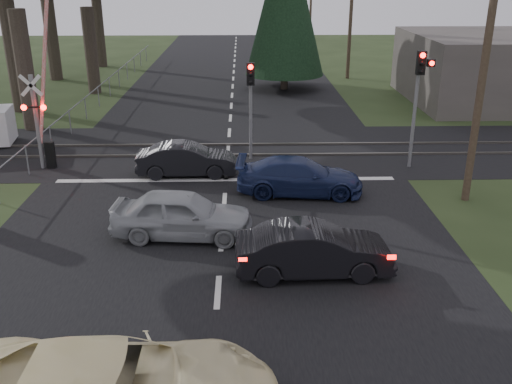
{
  "coord_description": "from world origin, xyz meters",
  "views": [
    {
      "loc": [
        0.66,
        -12.46,
        7.59
      ],
      "look_at": [
        1.05,
        3.58,
        1.3
      ],
      "focal_mm": 40.0,
      "sensor_mm": 36.0,
      "label": 1
    }
  ],
  "objects_px": {
    "silver_car": "(182,214)",
    "dark_car_far": "(187,160)",
    "utility_pole_near": "(484,64)",
    "utility_pole_mid": "(351,12)",
    "traffic_signal_right": "(419,87)",
    "dark_hatchback": "(314,250)",
    "blue_sedan": "(300,176)",
    "traffic_signal_center": "(251,95)",
    "crossing_signal": "(42,119)"
  },
  "relations": [
    {
      "from": "traffic_signal_right",
      "to": "utility_pole_mid",
      "type": "height_order",
      "value": "utility_pole_mid"
    },
    {
      "from": "silver_car",
      "to": "dark_car_far",
      "type": "xyz_separation_m",
      "value": [
        -0.35,
        5.54,
        -0.08
      ]
    },
    {
      "from": "traffic_signal_right",
      "to": "silver_car",
      "type": "xyz_separation_m",
      "value": [
        -8.73,
        -6.21,
        -2.59
      ]
    },
    {
      "from": "crossing_signal",
      "to": "utility_pole_near",
      "type": "distance_m",
      "value": 16.44
    },
    {
      "from": "crossing_signal",
      "to": "blue_sedan",
      "type": "height_order",
      "value": "crossing_signal"
    },
    {
      "from": "dark_hatchback",
      "to": "blue_sedan",
      "type": "xyz_separation_m",
      "value": [
        0.19,
        5.81,
        -0.03
      ]
    },
    {
      "from": "crossing_signal",
      "to": "blue_sedan",
      "type": "xyz_separation_m",
      "value": [
        9.97,
        -3.06,
        -1.4
      ]
    },
    {
      "from": "crossing_signal",
      "to": "dark_car_far",
      "type": "xyz_separation_m",
      "value": [
        5.74,
        -0.98,
        -1.42
      ]
    },
    {
      "from": "crossing_signal",
      "to": "silver_car",
      "type": "bearing_deg",
      "value": -46.93
    },
    {
      "from": "traffic_signal_right",
      "to": "blue_sedan",
      "type": "height_order",
      "value": "traffic_signal_right"
    },
    {
      "from": "crossing_signal",
      "to": "blue_sedan",
      "type": "relative_size",
      "value": 1.55
    },
    {
      "from": "utility_pole_near",
      "to": "silver_car",
      "type": "relative_size",
      "value": 2.13
    },
    {
      "from": "dark_hatchback",
      "to": "dark_car_far",
      "type": "height_order",
      "value": "dark_hatchback"
    },
    {
      "from": "blue_sedan",
      "to": "silver_car",
      "type": "bearing_deg",
      "value": 136.26
    },
    {
      "from": "silver_car",
      "to": "utility_pole_mid",
      "type": "bearing_deg",
      "value": -14.5
    },
    {
      "from": "traffic_signal_center",
      "to": "dark_hatchback",
      "type": "bearing_deg",
      "value": -81.25
    },
    {
      "from": "utility_pole_near",
      "to": "utility_pole_mid",
      "type": "height_order",
      "value": "same"
    },
    {
      "from": "utility_pole_mid",
      "to": "dark_car_far",
      "type": "xyz_separation_m",
      "value": [
        -10.03,
        -21.2,
        -4.09
      ]
    },
    {
      "from": "utility_pole_near",
      "to": "dark_hatchback",
      "type": "relative_size",
      "value": 2.18
    },
    {
      "from": "traffic_signal_right",
      "to": "traffic_signal_center",
      "type": "bearing_deg",
      "value": 169.59
    },
    {
      "from": "utility_pole_near",
      "to": "silver_car",
      "type": "distance_m",
      "value": 10.83
    },
    {
      "from": "traffic_signal_center",
      "to": "blue_sedan",
      "type": "relative_size",
      "value": 0.91
    },
    {
      "from": "traffic_signal_center",
      "to": "silver_car",
      "type": "relative_size",
      "value": 0.97
    },
    {
      "from": "blue_sedan",
      "to": "dark_car_far",
      "type": "bearing_deg",
      "value": 68.31
    },
    {
      "from": "utility_pole_mid",
      "to": "dark_car_far",
      "type": "distance_m",
      "value": 23.8
    },
    {
      "from": "traffic_signal_right",
      "to": "crossing_signal",
      "type": "bearing_deg",
      "value": 178.79
    },
    {
      "from": "traffic_signal_center",
      "to": "utility_pole_near",
      "type": "bearing_deg",
      "value": -31.95
    },
    {
      "from": "dark_hatchback",
      "to": "utility_pole_mid",
      "type": "bearing_deg",
      "value": -14.02
    },
    {
      "from": "utility_pole_near",
      "to": "utility_pole_mid",
      "type": "distance_m",
      "value": 24.0
    },
    {
      "from": "utility_pole_near",
      "to": "dark_hatchback",
      "type": "xyz_separation_m",
      "value": [
        -6.0,
        -5.09,
        -4.04
      ]
    },
    {
      "from": "crossing_signal",
      "to": "utility_pole_near",
      "type": "height_order",
      "value": "utility_pole_near"
    },
    {
      "from": "traffic_signal_center",
      "to": "dark_car_far",
      "type": "distance_m",
      "value": 3.83
    },
    {
      "from": "traffic_signal_center",
      "to": "silver_car",
      "type": "distance_m",
      "value": 8.0
    },
    {
      "from": "crossing_signal",
      "to": "traffic_signal_right",
      "type": "relative_size",
      "value": 1.48
    },
    {
      "from": "crossing_signal",
      "to": "dark_hatchback",
      "type": "distance_m",
      "value": 13.28
    },
    {
      "from": "utility_pole_mid",
      "to": "silver_car",
      "type": "height_order",
      "value": "utility_pole_mid"
    },
    {
      "from": "traffic_signal_center",
      "to": "dark_car_far",
      "type": "height_order",
      "value": "traffic_signal_center"
    },
    {
      "from": "utility_pole_mid",
      "to": "utility_pole_near",
      "type": "bearing_deg",
      "value": -90.0
    },
    {
      "from": "traffic_signal_center",
      "to": "blue_sedan",
      "type": "xyz_separation_m",
      "value": [
        1.69,
        -3.95,
        -2.15
      ]
    },
    {
      "from": "utility_pole_near",
      "to": "utility_pole_mid",
      "type": "bearing_deg",
      "value": 90.0
    },
    {
      "from": "traffic_signal_center",
      "to": "dark_car_far",
      "type": "relative_size",
      "value": 1.06
    },
    {
      "from": "utility_pole_near",
      "to": "utility_pole_mid",
      "type": "xyz_separation_m",
      "value": [
        0.0,
        24.0,
        0.0
      ]
    },
    {
      "from": "crossing_signal",
      "to": "dark_car_far",
      "type": "relative_size",
      "value": 1.8
    },
    {
      "from": "utility_pole_mid",
      "to": "blue_sedan",
      "type": "bearing_deg",
      "value": -104.01
    },
    {
      "from": "utility_pole_mid",
      "to": "traffic_signal_center",
      "type": "bearing_deg",
      "value": -111.21
    },
    {
      "from": "utility_pole_near",
      "to": "dark_car_far",
      "type": "distance_m",
      "value": 11.19
    },
    {
      "from": "crossing_signal",
      "to": "silver_car",
      "type": "distance_m",
      "value": 9.02
    },
    {
      "from": "traffic_signal_right",
      "to": "utility_pole_near",
      "type": "bearing_deg",
      "value": -74.66
    },
    {
      "from": "utility_pole_mid",
      "to": "dark_car_far",
      "type": "relative_size",
      "value": 2.32
    },
    {
      "from": "silver_car",
      "to": "dark_car_far",
      "type": "distance_m",
      "value": 5.55
    }
  ]
}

